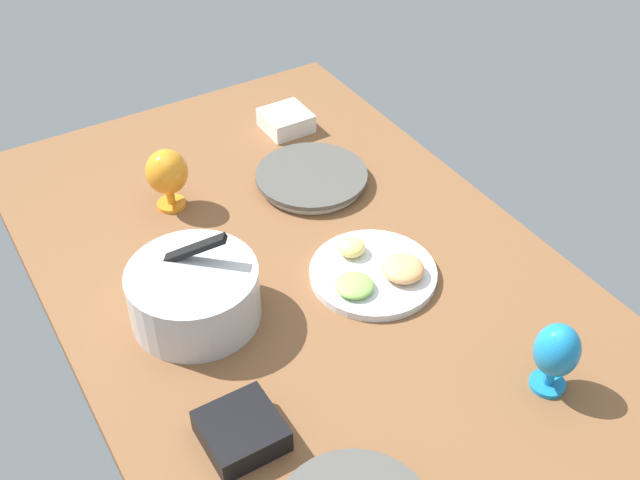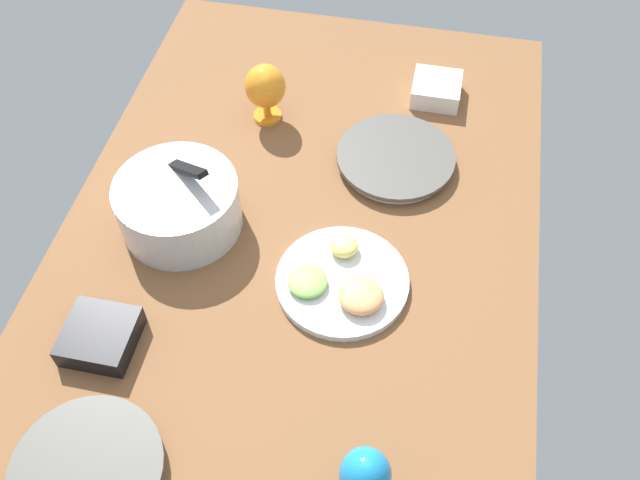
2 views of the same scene
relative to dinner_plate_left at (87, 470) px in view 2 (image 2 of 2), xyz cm
name	(u,v)px [view 2 (image 2 of 2)]	position (x,y,z in cm)	size (l,w,h in cm)	color
ground_plane	(298,239)	(58.82, -23.89, -3.60)	(160.00, 104.00, 4.00)	brown
dinner_plate_left	(87,470)	(0.00, 0.00, 0.00)	(26.52, 26.52, 3.08)	silver
dinner_plate_right	(395,159)	(84.11, -41.87, -0.02)	(28.00, 28.00, 3.03)	silver
mixing_bowl	(179,204)	(56.66, 1.80, 4.98)	(26.49, 26.49, 18.84)	silver
fruit_platter	(342,281)	(47.25, -35.83, 0.05)	(27.69, 27.69, 5.36)	silver
hurricane_glass_blue	(365,476)	(5.91, -46.89, 7.65)	(8.47, 8.47, 15.40)	#1A82C4
hurricane_glass_orange	(265,88)	(93.71, -8.22, 7.89)	(9.96, 9.96, 15.47)	orange
square_bowl_white	(436,89)	(109.65, -48.87, 1.28)	(12.09, 12.09, 5.17)	white
square_bowl_black	(100,336)	(24.66, 7.58, 1.19)	(13.32, 13.32, 5.01)	black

